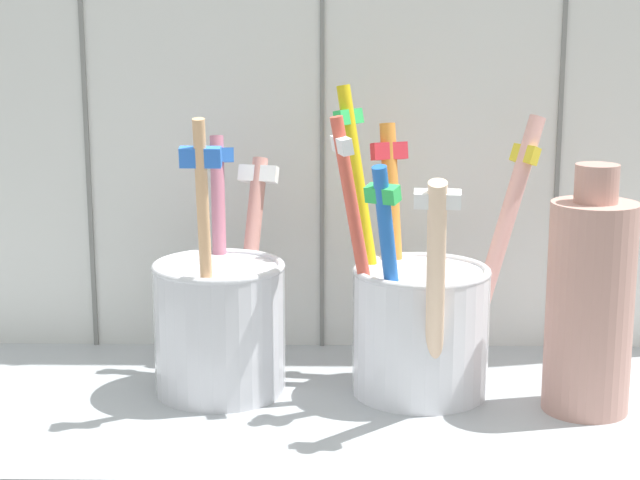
# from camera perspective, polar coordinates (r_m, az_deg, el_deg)

# --- Properties ---
(counter_slab) EXTENTS (0.64, 0.22, 0.02)m
(counter_slab) POSITION_cam_1_polar(r_m,az_deg,el_deg) (0.65, -0.03, -9.49)
(counter_slab) COLOR #9EA3A8
(counter_slab) RESTS_ON ground
(tile_wall_back) EXTENTS (0.64, 0.02, 0.45)m
(tile_wall_back) POSITION_cam_1_polar(r_m,az_deg,el_deg) (0.73, 0.13, 10.13)
(tile_wall_back) COLOR silver
(tile_wall_back) RESTS_ON ground
(toothbrush_cup_left) EXTENTS (0.08, 0.12, 0.17)m
(toothbrush_cup_left) POSITION_cam_1_polar(r_m,az_deg,el_deg) (0.66, -5.37, -4.31)
(toothbrush_cup_left) COLOR silver
(toothbrush_cup_left) RESTS_ON counter_slab
(toothbrush_cup_right) EXTENTS (0.14, 0.14, 0.19)m
(toothbrush_cup_right) POSITION_cam_1_polar(r_m,az_deg,el_deg) (0.65, 5.38, -4.15)
(toothbrush_cup_right) COLOR white
(toothbrush_cup_right) RESTS_ON counter_slab
(ceramic_vase) EXTENTS (0.05, 0.05, 0.15)m
(ceramic_vase) POSITION_cam_1_polar(r_m,az_deg,el_deg) (0.64, 14.29, -3.29)
(ceramic_vase) COLOR tan
(ceramic_vase) RESTS_ON counter_slab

